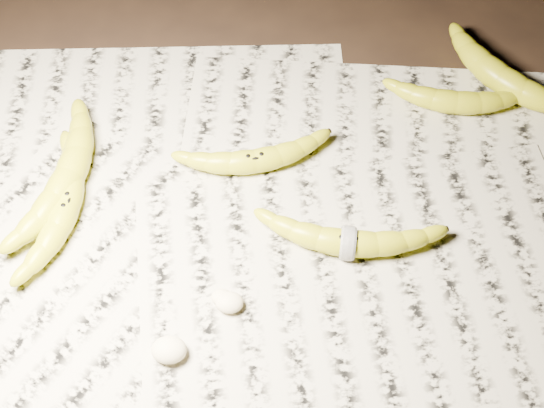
{
  "coord_description": "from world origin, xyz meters",
  "views": [
    {
      "loc": [
        0.05,
        -0.51,
        0.81
      ],
      "look_at": [
        0.03,
        0.02,
        0.05
      ],
      "focal_mm": 50.0,
      "sensor_mm": 36.0,
      "label": 1
    }
  ],
  "objects_px": {
    "banana_upper_a": "(457,100)",
    "banana_upper_b": "(502,77)",
    "banana_center": "(255,159)",
    "banana_taped": "(348,241)",
    "banana_left_b": "(68,175)",
    "banana_left_a": "(66,205)"
  },
  "relations": [
    {
      "from": "banana_center",
      "to": "banana_upper_b",
      "type": "height_order",
      "value": "banana_upper_b"
    },
    {
      "from": "banana_left_a",
      "to": "banana_left_b",
      "type": "relative_size",
      "value": 0.95
    },
    {
      "from": "banana_center",
      "to": "banana_upper_b",
      "type": "relative_size",
      "value": 0.9
    },
    {
      "from": "banana_taped",
      "to": "banana_upper_a",
      "type": "relative_size",
      "value": 1.2
    },
    {
      "from": "banana_taped",
      "to": "banana_upper_b",
      "type": "relative_size",
      "value": 1.03
    },
    {
      "from": "banana_left_a",
      "to": "banana_center",
      "type": "height_order",
      "value": "banana_left_a"
    },
    {
      "from": "banana_upper_a",
      "to": "banana_upper_b",
      "type": "height_order",
      "value": "banana_upper_b"
    },
    {
      "from": "banana_left_a",
      "to": "banana_upper_a",
      "type": "distance_m",
      "value": 0.55
    },
    {
      "from": "banana_left_b",
      "to": "banana_upper_a",
      "type": "bearing_deg",
      "value": -62.21
    },
    {
      "from": "banana_left_a",
      "to": "banana_left_b",
      "type": "bearing_deg",
      "value": 10.8
    },
    {
      "from": "banana_left_a",
      "to": "banana_taped",
      "type": "height_order",
      "value": "same"
    },
    {
      "from": "banana_left_a",
      "to": "banana_center",
      "type": "relative_size",
      "value": 1.11
    },
    {
      "from": "banana_left_a",
      "to": "banana_center",
      "type": "distance_m",
      "value": 0.25
    },
    {
      "from": "banana_left_b",
      "to": "banana_upper_a",
      "type": "xyz_separation_m",
      "value": [
        0.52,
        0.16,
        -0.0
      ]
    },
    {
      "from": "banana_left_b",
      "to": "banana_upper_b",
      "type": "bearing_deg",
      "value": -60.09
    },
    {
      "from": "banana_left_a",
      "to": "banana_upper_b",
      "type": "xyz_separation_m",
      "value": [
        0.58,
        0.25,
        0.0
      ]
    },
    {
      "from": "banana_center",
      "to": "banana_left_a",
      "type": "bearing_deg",
      "value": -173.33
    },
    {
      "from": "banana_left_a",
      "to": "banana_upper_b",
      "type": "bearing_deg",
      "value": -62.93
    },
    {
      "from": "banana_center",
      "to": "banana_taped",
      "type": "height_order",
      "value": "banana_taped"
    },
    {
      "from": "banana_center",
      "to": "banana_left_b",
      "type": "bearing_deg",
      "value": 176.24
    },
    {
      "from": "banana_left_b",
      "to": "banana_upper_b",
      "type": "height_order",
      "value": "same"
    },
    {
      "from": "banana_left_a",
      "to": "banana_left_b",
      "type": "xyz_separation_m",
      "value": [
        -0.01,
        0.04,
        0.0
      ]
    }
  ]
}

